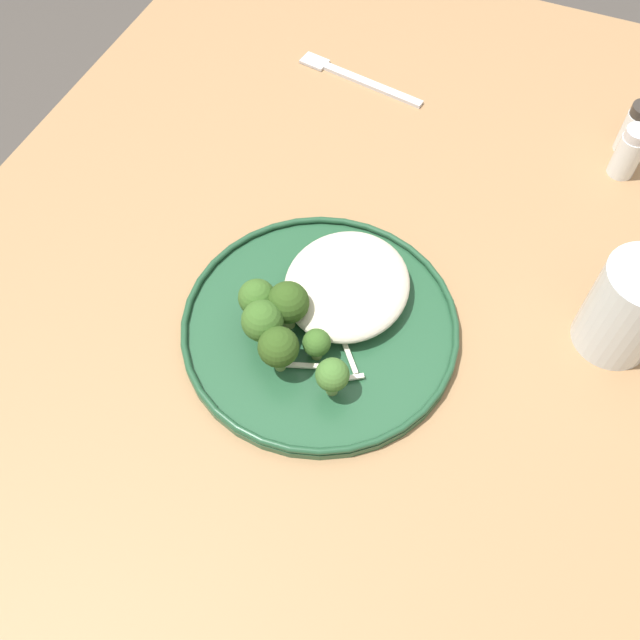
# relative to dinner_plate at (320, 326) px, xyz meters

# --- Properties ---
(ground) EXTENTS (6.00, 6.00, 0.00)m
(ground) POSITION_rel_dinner_plate_xyz_m (-0.03, -0.04, -0.75)
(ground) COLOR #47423D
(wooden_dining_table) EXTENTS (1.40, 1.00, 0.74)m
(wooden_dining_table) POSITION_rel_dinner_plate_xyz_m (-0.03, -0.04, -0.09)
(wooden_dining_table) COLOR #9E754C
(wooden_dining_table) RESTS_ON ground
(dinner_plate) EXTENTS (0.29, 0.29, 0.02)m
(dinner_plate) POSITION_rel_dinner_plate_xyz_m (0.00, 0.00, 0.00)
(dinner_plate) COLOR #235133
(dinner_plate) RESTS_ON wooden_dining_table
(noodle_bed) EXTENTS (0.15, 0.13, 0.04)m
(noodle_bed) POSITION_rel_dinner_plate_xyz_m (0.05, -0.01, 0.02)
(noodle_bed) COLOR beige
(noodle_bed) RESTS_ON dinner_plate
(seared_scallop_large_seared) EXTENTS (0.03, 0.03, 0.01)m
(seared_scallop_large_seared) POSITION_rel_dinner_plate_xyz_m (0.01, 0.02, 0.01)
(seared_scallop_large_seared) COLOR #DBB77A
(seared_scallop_large_seared) RESTS_ON dinner_plate
(seared_scallop_right_edge) EXTENTS (0.03, 0.03, 0.02)m
(seared_scallop_right_edge) POSITION_rel_dinner_plate_xyz_m (0.01, -0.03, 0.01)
(seared_scallop_right_edge) COLOR #DBB77A
(seared_scallop_right_edge) RESTS_ON dinner_plate
(seared_scallop_half_hidden) EXTENTS (0.04, 0.04, 0.01)m
(seared_scallop_half_hidden) POSITION_rel_dinner_plate_xyz_m (0.05, -0.02, 0.01)
(seared_scallop_half_hidden) COLOR #DBB77A
(seared_scallop_half_hidden) RESTS_ON dinner_plate
(seared_scallop_front_small) EXTENTS (0.03, 0.03, 0.02)m
(seared_scallop_front_small) POSITION_rel_dinner_plate_xyz_m (0.08, -0.04, 0.01)
(seared_scallop_front_small) COLOR beige
(seared_scallop_front_small) RESTS_ON dinner_plate
(broccoli_floret_tall_stalk) EXTENTS (0.04, 0.04, 0.06)m
(broccoli_floret_tall_stalk) POSITION_rel_dinner_plate_xyz_m (-0.04, 0.04, 0.04)
(broccoli_floret_tall_stalk) COLOR #7A994C
(broccoli_floret_tall_stalk) RESTS_ON dinner_plate
(broccoli_floret_rear_charred) EXTENTS (0.04, 0.04, 0.06)m
(broccoli_floret_rear_charred) POSITION_rel_dinner_plate_xyz_m (-0.02, 0.06, 0.04)
(broccoli_floret_rear_charred) COLOR #7A994C
(broccoli_floret_rear_charred) RESTS_ON dinner_plate
(broccoli_floret_near_rim) EXTENTS (0.03, 0.03, 0.05)m
(broccoli_floret_near_rim) POSITION_rel_dinner_plate_xyz_m (-0.07, -0.04, 0.03)
(broccoli_floret_near_rim) COLOR #7A994C
(broccoli_floret_near_rim) RESTS_ON dinner_plate
(broccoli_floret_split_head) EXTENTS (0.04, 0.04, 0.06)m
(broccoli_floret_split_head) POSITION_rel_dinner_plate_xyz_m (-0.01, 0.03, 0.04)
(broccoli_floret_split_head) COLOR #89A356
(broccoli_floret_split_head) RESTS_ON dinner_plate
(broccoli_floret_left_leaning) EXTENTS (0.04, 0.04, 0.06)m
(broccoli_floret_left_leaning) POSITION_rel_dinner_plate_xyz_m (-0.06, 0.02, 0.04)
(broccoli_floret_left_leaning) COLOR #7A994C
(broccoli_floret_left_leaning) RESTS_ON dinner_plate
(broccoli_floret_beside_noodles) EXTENTS (0.03, 0.03, 0.04)m
(broccoli_floret_beside_noodles) POSITION_rel_dinner_plate_xyz_m (-0.04, -0.01, 0.03)
(broccoli_floret_beside_noodles) COLOR #7A994C
(broccoli_floret_beside_noodles) RESTS_ON dinner_plate
(onion_sliver_pale_crescent) EXTENTS (0.04, 0.04, 0.00)m
(onion_sliver_pale_crescent) POSITION_rel_dinner_plate_xyz_m (-0.02, -0.04, 0.01)
(onion_sliver_pale_crescent) COLOR silver
(onion_sliver_pale_crescent) RESTS_ON dinner_plate
(onion_sliver_curled_piece) EXTENTS (0.02, 0.03, 0.00)m
(onion_sliver_curled_piece) POSITION_rel_dinner_plate_xyz_m (-0.05, -0.05, 0.01)
(onion_sliver_curled_piece) COLOR silver
(onion_sliver_curled_piece) RESTS_ON dinner_plate
(onion_sliver_long_sliver) EXTENTS (0.02, 0.05, 0.00)m
(onion_sliver_long_sliver) POSITION_rel_dinner_plate_xyz_m (-0.05, -0.00, 0.01)
(onion_sliver_long_sliver) COLOR silver
(onion_sliver_long_sliver) RESTS_ON dinner_plate
(water_glass) EXTENTS (0.08, 0.08, 0.11)m
(water_glass) POSITION_rel_dinner_plate_xyz_m (0.11, -0.28, 0.04)
(water_glass) COLOR silver
(water_glass) RESTS_ON wooden_dining_table
(dinner_fork) EXTENTS (0.05, 0.19, 0.00)m
(dinner_fork) POSITION_rel_dinner_plate_xyz_m (0.39, 0.11, -0.01)
(dinner_fork) COLOR silver
(dinner_fork) RESTS_ON wooden_dining_table
(salt_shaker) EXTENTS (0.03, 0.03, 0.07)m
(salt_shaker) POSITION_rel_dinner_plate_xyz_m (0.35, -0.25, 0.02)
(salt_shaker) COLOR white
(salt_shaker) RESTS_ON wooden_dining_table
(pepper_shaker) EXTENTS (0.03, 0.03, 0.07)m
(pepper_shaker) POSITION_rel_dinner_plate_xyz_m (0.40, -0.25, 0.02)
(pepper_shaker) COLOR white
(pepper_shaker) RESTS_ON wooden_dining_table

